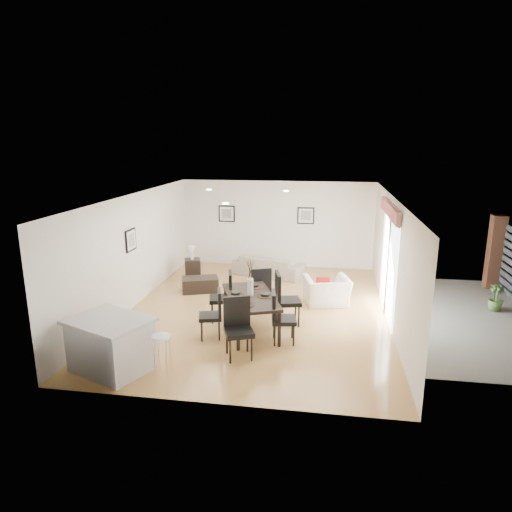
% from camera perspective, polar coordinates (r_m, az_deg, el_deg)
% --- Properties ---
extents(ground, '(8.00, 8.00, 0.00)m').
position_cam_1_polar(ground, '(10.90, 0.16, -6.80)').
color(ground, tan).
rests_on(ground, ground).
extents(wall_back, '(6.00, 0.04, 2.70)m').
position_cam_1_polar(wall_back, '(14.37, 2.62, 3.99)').
color(wall_back, white).
rests_on(wall_back, ground).
extents(wall_front, '(6.00, 0.04, 2.70)m').
position_cam_1_polar(wall_front, '(6.76, -5.12, -8.20)').
color(wall_front, white).
rests_on(wall_front, ground).
extents(wall_left, '(0.04, 8.00, 2.70)m').
position_cam_1_polar(wall_left, '(11.33, -15.01, 0.68)').
color(wall_left, white).
rests_on(wall_left, ground).
extents(wall_right, '(0.04, 8.00, 2.70)m').
position_cam_1_polar(wall_right, '(10.47, 16.61, -0.54)').
color(wall_right, white).
rests_on(wall_right, ground).
extents(ceiling, '(6.00, 8.00, 0.02)m').
position_cam_1_polar(ceiling, '(10.24, 0.17, 7.44)').
color(ceiling, white).
rests_on(ceiling, wall_back).
extents(sofa, '(2.20, 1.37, 0.60)m').
position_cam_1_polar(sofa, '(13.52, 1.54, -1.23)').
color(sofa, gray).
rests_on(sofa, ground).
extents(armchair, '(1.24, 1.15, 0.68)m').
position_cam_1_polar(armchair, '(11.32, 8.80, -4.33)').
color(armchair, silver).
rests_on(armchair, ground).
extents(courtyard_plant_b, '(0.39, 0.39, 0.63)m').
position_cam_1_polar(courtyard_plant_b, '(12.17, 27.81, -4.65)').
color(courtyard_plant_b, '#426129').
rests_on(courtyard_plant_b, ground).
extents(dining_table, '(1.54, 2.09, 0.78)m').
position_cam_1_polar(dining_table, '(9.56, -0.71, -5.40)').
color(dining_table, black).
rests_on(dining_table, ground).
extents(dining_chair_wnear, '(0.55, 0.55, 1.01)m').
position_cam_1_polar(dining_chair_wnear, '(9.33, -5.23, -6.89)').
color(dining_chair_wnear, black).
rests_on(dining_chair_wnear, ground).
extents(dining_chair_wfar, '(0.60, 0.60, 1.11)m').
position_cam_1_polar(dining_chair_wfar, '(10.17, -3.90, -4.71)').
color(dining_chair_wfar, black).
rests_on(dining_chair_wfar, ground).
extents(dining_chair_enear, '(0.54, 0.54, 1.06)m').
position_cam_1_polar(dining_chair_enear, '(9.07, 2.92, -7.31)').
color(dining_chair_enear, black).
rests_on(dining_chair_enear, ground).
extents(dining_chair_efar, '(0.64, 0.64, 1.17)m').
position_cam_1_polar(dining_chair_efar, '(9.91, 3.46, -5.01)').
color(dining_chair_efar, black).
rests_on(dining_chair_efar, ground).
extents(dining_chair_head, '(0.65, 0.65, 1.12)m').
position_cam_1_polar(dining_chair_head, '(8.53, -2.27, -8.47)').
color(dining_chair_head, black).
rests_on(dining_chair_head, ground).
extents(dining_chair_foot, '(0.62, 0.62, 1.06)m').
position_cam_1_polar(dining_chair_foot, '(10.68, 0.53, -3.87)').
color(dining_chair_foot, black).
rests_on(dining_chair_foot, ground).
extents(vase, '(0.99, 1.52, 0.77)m').
position_cam_1_polar(vase, '(9.43, -0.71, -3.15)').
color(vase, white).
rests_on(vase, dining_table).
extents(coffee_table, '(1.08, 0.85, 0.38)m').
position_cam_1_polar(coffee_table, '(12.26, -7.00, -3.54)').
color(coffee_table, black).
rests_on(coffee_table, ground).
extents(side_table, '(0.56, 0.56, 0.58)m').
position_cam_1_polar(side_table, '(13.35, -7.92, -1.61)').
color(side_table, black).
rests_on(side_table, ground).
extents(table_lamp, '(0.20, 0.20, 0.39)m').
position_cam_1_polar(table_lamp, '(13.21, -8.01, 0.66)').
color(table_lamp, white).
rests_on(table_lamp, side_table).
extents(cushion, '(0.33, 0.14, 0.33)m').
position_cam_1_polar(cushion, '(11.16, 8.34, -3.45)').
color(cushion, maroon).
rests_on(cushion, armchair).
extents(kitchen_island, '(1.65, 1.49, 0.95)m').
position_cam_1_polar(kitchen_island, '(8.47, -17.72, -10.46)').
color(kitchen_island, silver).
rests_on(kitchen_island, ground).
extents(bar_stool, '(0.32, 0.32, 0.71)m').
position_cam_1_polar(bar_stool, '(8.05, -11.71, -10.36)').
color(bar_stool, white).
rests_on(bar_stool, ground).
extents(framed_print_back_left, '(0.52, 0.04, 0.52)m').
position_cam_1_polar(framed_print_back_left, '(14.55, -3.68, 5.30)').
color(framed_print_back_left, black).
rests_on(framed_print_back_left, wall_back).
extents(framed_print_back_right, '(0.52, 0.04, 0.52)m').
position_cam_1_polar(framed_print_back_right, '(14.22, 6.24, 5.03)').
color(framed_print_back_right, black).
rests_on(framed_print_back_right, wall_back).
extents(framed_print_left_wall, '(0.04, 0.52, 0.52)m').
position_cam_1_polar(framed_print_left_wall, '(11.08, -15.38, 1.94)').
color(framed_print_left_wall, black).
rests_on(framed_print_left_wall, wall_left).
extents(sliding_door, '(0.12, 2.70, 2.57)m').
position_cam_1_polar(sliding_door, '(10.68, 16.29, 1.51)').
color(sliding_door, white).
rests_on(sliding_door, wall_right).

